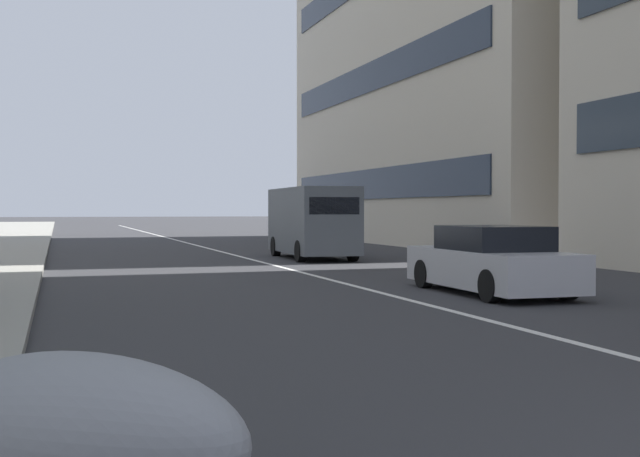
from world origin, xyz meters
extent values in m
cube|color=silver|center=(35.00, 0.00, 0.00)|extent=(110.00, 0.16, 0.01)
ellipsoid|color=gray|center=(2.36, 6.23, 0.52)|extent=(1.91, 2.07, 0.86)
cube|color=#B7B7BC|center=(12.81, -2.10, 0.52)|extent=(4.60, 1.86, 0.75)
cube|color=black|center=(12.70, -2.10, 1.14)|extent=(2.20, 1.68, 0.49)
cylinder|color=black|center=(14.33, -1.31, 0.31)|extent=(0.62, 0.23, 0.62)
cylinder|color=black|center=(14.30, -2.94, 0.31)|extent=(0.62, 0.23, 0.62)
cylinder|color=black|center=(11.31, -1.26, 0.31)|extent=(0.62, 0.23, 0.62)
cylinder|color=black|center=(11.28, -2.89, 0.31)|extent=(0.62, 0.23, 0.62)
cube|color=#4C5156|center=(25.49, -2.16, 1.35)|extent=(5.55, 2.18, 2.25)
cube|color=black|center=(22.76, -2.07, 1.84)|extent=(0.10, 1.67, 0.56)
cylinder|color=black|center=(27.38, -1.34, 0.36)|extent=(0.73, 0.29, 0.72)
cylinder|color=black|center=(27.32, -3.12, 0.36)|extent=(0.73, 0.29, 0.72)
cylinder|color=black|center=(23.65, -1.20, 0.36)|extent=(0.73, 0.29, 0.72)
cylinder|color=black|center=(23.59, -2.99, 0.36)|extent=(0.73, 0.29, 0.72)
cube|color=#232D3D|center=(36.81, -8.69, 3.01)|extent=(24.40, 0.08, 1.50)
cube|color=#232D3D|center=(36.81, -8.69, 8.39)|extent=(24.40, 0.08, 1.50)
camera|label=1|loc=(-2.27, 6.35, 1.72)|focal=46.53mm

